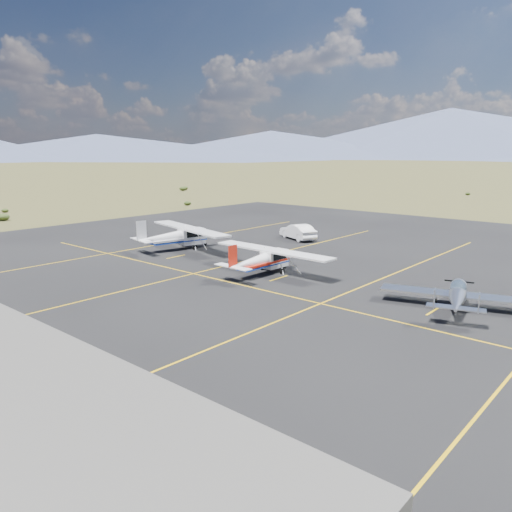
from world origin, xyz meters
TOP-DOWN VIEW (x-y plane):
  - ground at (0.00, 0.00)m, footprint 1600.00×1600.00m
  - apron at (0.00, 7.00)m, footprint 72.00×72.00m
  - aircraft_low_wing at (-1.96, -4.38)m, footprint 6.29×8.53m
  - aircraft_cessna at (-2.81, 9.03)m, footprint 6.07×10.14m
  - aircraft_plain at (-0.79, 20.68)m, footprint 7.26×11.42m
  - sedan at (10.50, 15.74)m, footprint 3.34×4.98m

SIDE VIEW (x-z plane):
  - ground at x=0.00m, z-range 0.00..0.00m
  - apron at x=0.00m, z-range -0.01..0.01m
  - sedan at x=10.50m, z-range 0.01..1.56m
  - aircraft_low_wing at x=-1.96m, z-range -0.04..1.82m
  - aircraft_cessna at x=-2.81m, z-range -0.14..2.43m
  - aircraft_plain at x=-0.79m, z-range -0.16..2.73m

